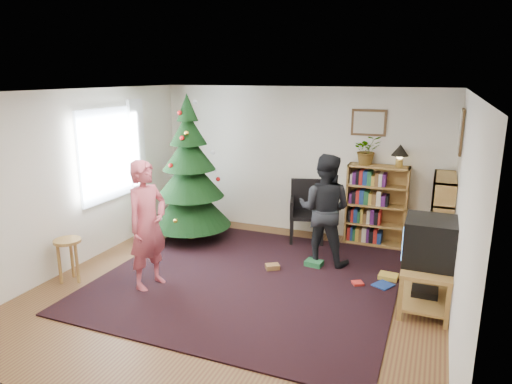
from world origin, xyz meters
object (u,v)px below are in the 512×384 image
at_px(bookshelf_right, 441,219).
at_px(table_lamp, 400,152).
at_px(crt_tv, 430,241).
at_px(person_by_chair, 324,210).
at_px(armchair, 309,208).
at_px(bookshelf_back, 376,204).
at_px(picture_back, 369,123).
at_px(potted_plant, 367,150).
at_px(picture_right, 461,132).
at_px(stool, 68,249).
at_px(christmas_tree, 190,181).
at_px(person_standing, 148,225).
at_px(tv_stand, 426,280).

xyz_separation_m(bookshelf_right, table_lamp, (-0.67, 0.44, 0.87)).
distance_m(crt_tv, person_by_chair, 1.66).
bearing_deg(armchair, bookshelf_back, -5.33).
bearing_deg(armchair, picture_back, 5.65).
relative_size(bookshelf_back, potted_plant, 2.77).
bearing_deg(person_by_chair, picture_right, -161.85).
height_order(stool, person_by_chair, person_by_chair).
bearing_deg(stool, christmas_tree, 70.94).
bearing_deg(picture_right, person_standing, -149.70).
xyz_separation_m(picture_right, person_standing, (-3.59, -2.10, -1.11)).
distance_m(bookshelf_back, tv_stand, 2.11).
bearing_deg(armchair, potted_plant, -2.93).
bearing_deg(crt_tv, bookshelf_back, 114.12).
distance_m(armchair, potted_plant, 1.33).
xyz_separation_m(picture_back, armchair, (-0.84, -0.34, -1.41)).
xyz_separation_m(picture_back, bookshelf_back, (0.22, -0.14, -1.29)).
relative_size(christmas_tree, person_by_chair, 1.49).
height_order(stool, table_lamp, table_lamp).
relative_size(bookshelf_right, crt_tv, 2.11).
height_order(person_by_chair, table_lamp, table_lamp).
bearing_deg(bookshelf_right, table_lamp, 56.52).
xyz_separation_m(bookshelf_back, potted_plant, (-0.20, 0.00, 0.87)).
bearing_deg(crt_tv, armchair, 138.39).
xyz_separation_m(picture_back, christmas_tree, (-2.65, -1.09, -0.95)).
xyz_separation_m(bookshelf_back, bookshelf_right, (0.97, -0.44, 0.00)).
distance_m(bookshelf_back, stool, 4.64).
relative_size(person_by_chair, table_lamp, 4.59).
bearing_deg(picture_right, christmas_tree, -174.83).
distance_m(bookshelf_right, armchair, 2.05).
xyz_separation_m(picture_right, stool, (-4.68, -2.37, -1.49)).
bearing_deg(crt_tv, table_lamp, 106.15).
bearing_deg(bookshelf_back, armchair, -169.31).
distance_m(crt_tv, stool, 4.56).
bearing_deg(person_by_chair, potted_plant, -107.87).
relative_size(armchair, table_lamp, 2.84).
xyz_separation_m(crt_tv, stool, (-4.42, -1.07, -0.36)).
bearing_deg(picture_back, stool, -137.22).
height_order(picture_right, tv_stand, picture_right).
relative_size(christmas_tree, bookshelf_right, 1.85).
bearing_deg(picture_right, person_by_chair, -163.98).
height_order(picture_right, armchair, picture_right).
height_order(stool, potted_plant, potted_plant).
distance_m(armchair, table_lamp, 1.70).
bearing_deg(stool, table_lamp, 37.47).
bearing_deg(christmas_tree, crt_tv, -14.28).
bearing_deg(picture_back, bookshelf_back, -31.80).
bearing_deg(stool, potted_plant, 41.36).
distance_m(bookshelf_back, person_standing, 3.67).
xyz_separation_m(tv_stand, table_lamp, (-0.55, 1.90, 1.21)).
distance_m(picture_back, crt_tv, 2.56).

